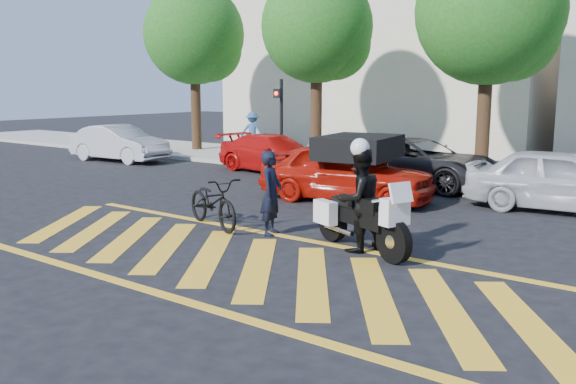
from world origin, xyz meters
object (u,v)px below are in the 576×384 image
Objects in this scene: officer_moto at (359,200)px; red_convertible at (347,172)px; bicycle at (213,202)px; parked_left at (274,154)px; police_motorcycle at (360,218)px; parked_mid_left at (419,163)px; parked_mid_right at (563,180)px; parked_far_left at (119,143)px; officer_bike at (271,193)px.

officer_moto reaches higher than red_convertible.
parked_left is (-4.12, 7.37, 0.11)m from bicycle.
parked_mid_left reaches higher than police_motorcycle.
officer_moto is at bearing -158.56° from parked_mid_left.
officer_moto is at bearing 155.33° from parked_mid_right.
officer_moto is 15.62m from parked_far_left.
police_motorcycle reaches higher than bicycle.
parked_mid_right is at bearing -76.75° from red_convertible.
officer_moto reaches higher than officer_bike.
parked_mid_right is (16.54, -0.00, 0.04)m from parked_far_left.
officer_bike is at bearing -158.01° from police_motorcycle.
parked_far_left is 0.97× the size of parked_mid_right.
officer_moto is 0.42× the size of red_convertible.
officer_moto reaches higher than parked_left.
red_convertible is (0.72, 4.22, 0.23)m from bicycle.
officer_bike is at bearing -68.44° from officer_moto.
parked_left is 5.30m from parked_mid_left.
red_convertible is 1.05× the size of parked_far_left.
officer_moto is 0.42× the size of parked_left.
parked_mid_left is at bearing 129.06° from police_motorcycle.
red_convertible is at bearing -9.79° from officer_bike.
red_convertible is 3.37m from parked_mid_left.
parked_mid_left is at bearing -16.62° from red_convertible.
parked_far_left is 12.29m from parked_mid_left.
officer_moto is 6.31m from parked_mid_right.
police_motorcycle is 0.56× the size of parked_far_left.
parked_left is at bearing 49.64° from bicycle.
police_motorcycle is at bearing -158.38° from parked_mid_left.
parked_far_left is (-14.47, 5.93, 0.10)m from police_motorcycle.
officer_moto is (-0.02, -0.02, 0.34)m from police_motorcycle.
parked_far_left is (-12.43, 5.93, -0.14)m from officer_bike.
parked_left is at bearing 96.55° from parked_mid_left.
officer_moto is at bearing -116.68° from parked_far_left.
red_convertible is at bearing 146.19° from police_motorcycle.
bicycle is at bearing -123.49° from parked_far_left.
parked_mid_left is at bearing -81.94° from parked_left.
officer_moto is at bearing -120.65° from police_motorcycle.
officer_bike is 0.70× the size of police_motorcycle.
parked_left is at bearing 158.56° from police_motorcycle.
parked_mid_right is at bearing -91.15° from parked_left.
parked_left is (-7.54, 7.16, -0.29)m from officer_moto.
parked_mid_left reaches higher than parked_left.
bicycle is 0.48× the size of parked_far_left.
parked_far_left is at bearing 81.24° from bicycle.
police_motorcycle is 4.83m from red_convertible.
police_motorcycle is at bearing -65.78° from bicycle.
parked_mid_right is at bearing -177.46° from officer_moto.
officer_bike is at bearing -119.83° from parked_far_left.
officer_bike is 1.45m from bicycle.
parked_left is (-4.84, 3.15, -0.12)m from red_convertible.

